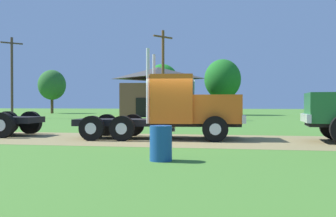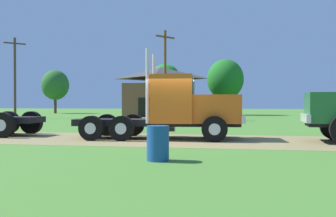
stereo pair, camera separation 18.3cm
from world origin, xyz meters
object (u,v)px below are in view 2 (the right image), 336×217
shed_building (160,92)px  utility_pole_far (165,73)px  steel_barrel (158,143)px  utility_pole_near (15,76)px  truck_foreground_white (179,109)px

shed_building → utility_pole_far: size_ratio=1.10×
steel_barrel → utility_pole_far: bearing=100.2°
utility_pole_near → utility_pole_far: (16.45, -1.83, -0.09)m
truck_foreground_white → utility_pole_near: size_ratio=0.86×
utility_pole_near → steel_barrel: bearing=-51.2°
steel_barrel → utility_pole_far: 24.73m
truck_foreground_white → utility_pole_far: (-3.97, 17.87, 3.12)m
utility_pole_near → shed_building: bearing=34.2°
truck_foreground_white → shed_building: (-6.66, 29.04, 1.65)m
shed_building → utility_pole_near: bearing=-145.8°
utility_pole_far → truck_foreground_white: bearing=-77.5°
truck_foreground_white → shed_building: bearing=102.9°
shed_building → utility_pole_near: size_ratio=1.08×
steel_barrel → utility_pole_near: utility_pole_near is taller
shed_building → steel_barrel: bearing=-78.7°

